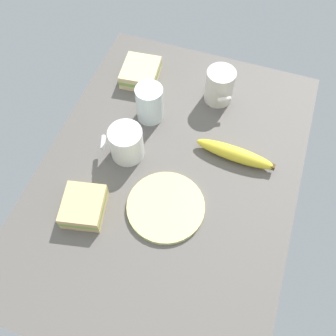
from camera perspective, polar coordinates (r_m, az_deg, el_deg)
name	(u,v)px	position (r cm, az deg, el deg)	size (l,w,h in cm)	color
tabletop	(168,176)	(96.04, 0.00, -1.23)	(90.00, 64.00, 2.00)	#5B5651
plate_of_food	(166,207)	(90.32, -0.34, -5.87)	(18.62, 18.62, 1.20)	#EAE58C
coffee_mug_black	(220,86)	(107.02, 7.79, 12.21)	(10.05, 8.25, 10.04)	silver
coffee_mug_milky	(126,143)	(95.09, -6.31, 3.77)	(8.51, 10.92, 9.19)	white
sandwich_main	(141,73)	(113.97, -4.16, 14.16)	(12.19, 11.20, 4.40)	beige
sandwich_side	(84,206)	(90.76, -12.61, -5.68)	(12.11, 11.31, 4.40)	#DBB77A
glass_of_milk	(150,105)	(102.30, -2.77, 9.47)	(7.32, 7.32, 10.55)	silver
banana	(235,154)	(97.55, 10.06, 2.11)	(5.36, 20.87, 3.85)	yellow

